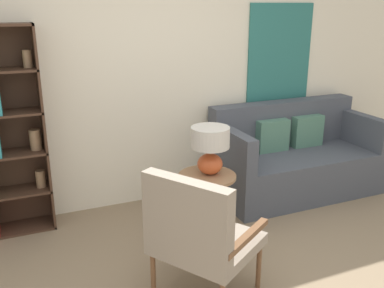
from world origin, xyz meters
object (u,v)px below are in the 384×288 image
(armchair, at_px, (198,232))
(couch, at_px, (294,159))
(side_table, at_px, (207,182))
(table_lamp, at_px, (210,146))

(armchair, distance_m, couch, 2.16)
(armchair, xyz_separation_m, side_table, (0.44, 0.80, -0.04))
(couch, bearing_deg, table_lamp, -158.45)
(couch, relative_size, table_lamp, 4.18)
(table_lamp, bearing_deg, side_table, -151.41)
(couch, xyz_separation_m, side_table, (-1.27, -0.51, 0.14))
(couch, distance_m, side_table, 1.38)
(armchair, distance_m, side_table, 0.92)
(couch, bearing_deg, armchair, -142.56)
(couch, height_order, table_lamp, table_lamp)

